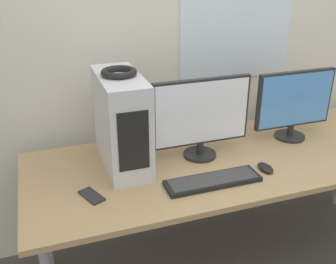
{
  "coord_description": "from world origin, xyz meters",
  "views": [
    {
      "loc": [
        -0.96,
        -1.21,
        1.71
      ],
      "look_at": [
        -0.41,
        0.4,
        0.93
      ],
      "focal_mm": 42.0,
      "sensor_mm": 36.0,
      "label": 1
    }
  ],
  "objects_px": {
    "monitor_right_near": "(294,103)",
    "headphones": "(119,72)",
    "keyboard": "(213,181)",
    "mouse": "(265,168)",
    "monitor_main": "(201,116)",
    "pc_tower": "(122,122)",
    "cell_phone": "(92,196)"
  },
  "relations": [
    {
      "from": "monitor_main",
      "to": "keyboard",
      "type": "bearing_deg",
      "value": -100.59
    },
    {
      "from": "monitor_main",
      "to": "monitor_right_near",
      "type": "xyz_separation_m",
      "value": [
        0.58,
        0.04,
        -0.01
      ]
    },
    {
      "from": "headphones",
      "to": "mouse",
      "type": "xyz_separation_m",
      "value": [
        0.64,
        -0.29,
        -0.46
      ]
    },
    {
      "from": "monitor_right_near",
      "to": "cell_phone",
      "type": "relative_size",
      "value": 3.21
    },
    {
      "from": "monitor_main",
      "to": "mouse",
      "type": "bearing_deg",
      "value": -44.59
    },
    {
      "from": "headphones",
      "to": "monitor_main",
      "type": "bearing_deg",
      "value": -6.78
    },
    {
      "from": "pc_tower",
      "to": "keyboard",
      "type": "xyz_separation_m",
      "value": [
        0.35,
        -0.31,
        -0.22
      ]
    },
    {
      "from": "monitor_main",
      "to": "monitor_right_near",
      "type": "height_order",
      "value": "monitor_main"
    },
    {
      "from": "keyboard",
      "to": "mouse",
      "type": "xyz_separation_m",
      "value": [
        0.29,
        0.02,
        0.0
      ]
    },
    {
      "from": "pc_tower",
      "to": "monitor_right_near",
      "type": "relative_size",
      "value": 0.99
    },
    {
      "from": "pc_tower",
      "to": "keyboard",
      "type": "bearing_deg",
      "value": -41.86
    },
    {
      "from": "keyboard",
      "to": "cell_phone",
      "type": "bearing_deg",
      "value": 172.83
    },
    {
      "from": "mouse",
      "to": "pc_tower",
      "type": "bearing_deg",
      "value": 155.87
    },
    {
      "from": "monitor_right_near",
      "to": "headphones",
      "type": "bearing_deg",
      "value": 179.46
    },
    {
      "from": "monitor_right_near",
      "to": "mouse",
      "type": "height_order",
      "value": "monitor_right_near"
    },
    {
      "from": "keyboard",
      "to": "mouse",
      "type": "height_order",
      "value": "mouse"
    },
    {
      "from": "monitor_right_near",
      "to": "cell_phone",
      "type": "bearing_deg",
      "value": -168.75
    },
    {
      "from": "monitor_main",
      "to": "cell_phone",
      "type": "height_order",
      "value": "monitor_main"
    },
    {
      "from": "monitor_right_near",
      "to": "mouse",
      "type": "xyz_separation_m",
      "value": [
        -0.33,
        -0.28,
        -0.2
      ]
    },
    {
      "from": "monitor_right_near",
      "to": "monitor_main",
      "type": "bearing_deg",
      "value": -176.24
    },
    {
      "from": "pc_tower",
      "to": "headphones",
      "type": "bearing_deg",
      "value": 90.0
    },
    {
      "from": "monitor_main",
      "to": "headphones",
      "type": "bearing_deg",
      "value": 173.22
    },
    {
      "from": "headphones",
      "to": "mouse",
      "type": "distance_m",
      "value": 0.84
    },
    {
      "from": "mouse",
      "to": "cell_phone",
      "type": "xyz_separation_m",
      "value": [
        -0.84,
        0.05,
        -0.01
      ]
    },
    {
      "from": "mouse",
      "to": "monitor_right_near",
      "type": "bearing_deg",
      "value": 39.89
    },
    {
      "from": "monitor_right_near",
      "to": "cell_phone",
      "type": "distance_m",
      "value": 1.22
    },
    {
      "from": "monitor_main",
      "to": "mouse",
      "type": "distance_m",
      "value": 0.4
    },
    {
      "from": "pc_tower",
      "to": "headphones",
      "type": "height_order",
      "value": "headphones"
    },
    {
      "from": "monitor_main",
      "to": "keyboard",
      "type": "xyz_separation_m",
      "value": [
        -0.05,
        -0.27,
        -0.21
      ]
    },
    {
      "from": "pc_tower",
      "to": "cell_phone",
      "type": "distance_m",
      "value": 0.39
    },
    {
      "from": "monitor_right_near",
      "to": "cell_phone",
      "type": "xyz_separation_m",
      "value": [
        -1.18,
        -0.23,
        -0.21
      ]
    },
    {
      "from": "keyboard",
      "to": "mouse",
      "type": "relative_size",
      "value": 4.26
    }
  ]
}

